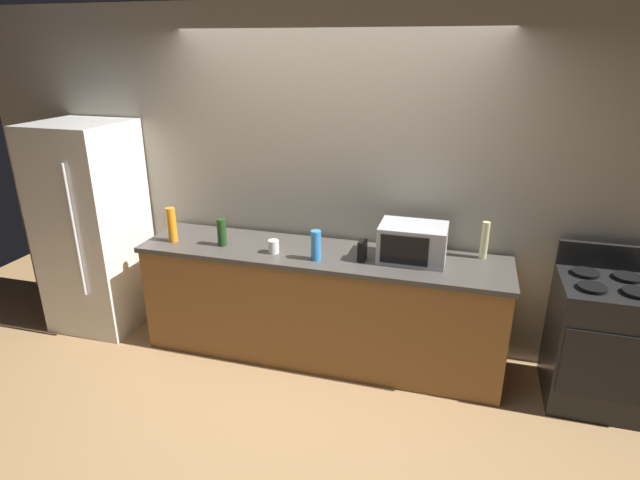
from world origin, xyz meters
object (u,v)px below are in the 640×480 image
at_px(refrigerator, 93,227).
at_px(bottle_wine, 222,232).
at_px(cordless_phone, 362,250).
at_px(bottle_spray_cleaner, 316,245).
at_px(mug_white, 274,247).
at_px(microwave, 413,243).
at_px(bottle_vinegar, 485,240).
at_px(stove_range, 597,341).
at_px(bottle_dish_soap, 172,225).

relative_size(refrigerator, bottle_wine, 8.28).
distance_m(cordless_phone, bottle_spray_cleaner, 0.34).
relative_size(bottle_spray_cleaner, bottle_wine, 1.04).
distance_m(bottle_spray_cleaner, mug_white, 0.35).
bearing_deg(bottle_wine, cordless_phone, 0.87).
xyz_separation_m(microwave, bottle_wine, (-1.47, -0.12, -0.03)).
xyz_separation_m(microwave, cordless_phone, (-0.35, -0.11, -0.06)).
height_order(refrigerator, mug_white, refrigerator).
bearing_deg(mug_white, bottle_wine, 175.61).
relative_size(microwave, cordless_phone, 3.20).
xyz_separation_m(refrigerator, bottle_spray_cleaner, (2.06, -0.15, 0.11)).
distance_m(microwave, bottle_wine, 1.47).
bearing_deg(refrigerator, bottle_vinegar, 4.08).
bearing_deg(bottle_spray_cleaner, stove_range, 4.20).
height_order(cordless_phone, bottle_wine, bottle_wine).
relative_size(refrigerator, bottle_vinegar, 6.40).
height_order(refrigerator, bottle_dish_soap, refrigerator).
height_order(cordless_phone, bottle_spray_cleaner, bottle_spray_cleaner).
xyz_separation_m(microwave, mug_white, (-1.02, -0.16, -0.08)).
bearing_deg(bottle_spray_cleaner, bottle_dish_soap, 177.89).
xyz_separation_m(bottle_dish_soap, mug_white, (0.87, -0.01, -0.09)).
distance_m(stove_range, bottle_vinegar, 1.02).
bearing_deg(refrigerator, bottle_spray_cleaner, -4.05).
height_order(bottle_vinegar, mug_white, bottle_vinegar).
height_order(cordless_phone, mug_white, cordless_phone).
distance_m(stove_range, bottle_spray_cleaner, 2.07).
bearing_deg(bottle_vinegar, mug_white, -167.48).
bearing_deg(mug_white, cordless_phone, 4.32).
distance_m(stove_range, bottle_dish_soap, 3.25).
bearing_deg(stove_range, bottle_vinegar, 164.07).
relative_size(refrigerator, microwave, 3.75).
bearing_deg(microwave, bottle_spray_cleaner, -163.99).
bearing_deg(mug_white, bottle_vinegar, 12.52).
distance_m(stove_range, microwave, 1.43).
bearing_deg(stove_range, refrigerator, -180.00).
xyz_separation_m(cordless_phone, bottle_spray_cleaner, (-0.33, -0.09, 0.04)).
bearing_deg(bottle_spray_cleaner, bottle_vinegar, 17.72).
xyz_separation_m(microwave, bottle_vinegar, (0.50, 0.18, 0.01)).
relative_size(cordless_phone, bottle_vinegar, 0.53).
xyz_separation_m(microwave, bottle_dish_soap, (-1.89, -0.15, 0.00)).
bearing_deg(bottle_dish_soap, cordless_phone, 1.64).
distance_m(refrigerator, bottle_vinegar, 3.25).
height_order(cordless_phone, bottle_dish_soap, bottle_dish_soap).
bearing_deg(cordless_phone, bottle_wine, -176.94).
bearing_deg(bottle_vinegar, cordless_phone, -161.32).
height_order(refrigerator, bottle_vinegar, refrigerator).
bearing_deg(bottle_vinegar, microwave, -160.03).
distance_m(bottle_wine, mug_white, 0.45).
distance_m(bottle_vinegar, mug_white, 1.57).
height_order(stove_range, microwave, microwave).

